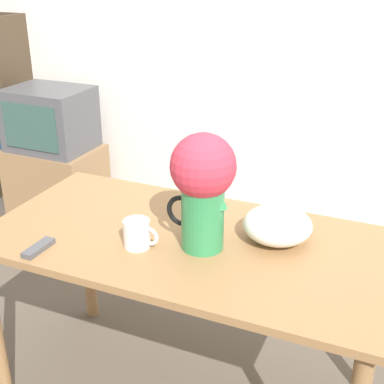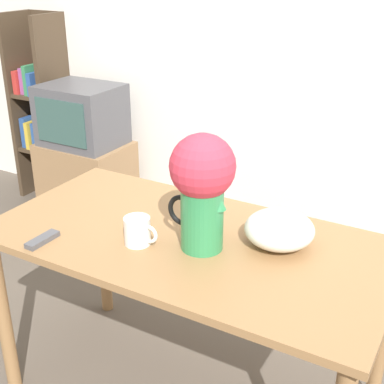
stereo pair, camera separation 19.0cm
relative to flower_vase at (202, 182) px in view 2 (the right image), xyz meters
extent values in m
cube|color=silver|center=(-0.02, 1.56, 0.24)|extent=(8.00, 0.05, 2.60)
cube|color=olive|center=(-0.08, 0.04, -0.28)|extent=(1.54, 0.79, 0.03)
cylinder|color=olive|center=(-0.79, -0.30, -0.68)|extent=(0.06, 0.06, 0.77)
cylinder|color=olive|center=(-0.79, 0.38, -0.68)|extent=(0.06, 0.06, 0.77)
cylinder|color=olive|center=(0.63, 0.38, -0.68)|extent=(0.06, 0.06, 0.77)
cylinder|color=#2D844C|center=(0.00, 0.00, -0.14)|extent=(0.15, 0.15, 0.24)
cone|color=#2D844C|center=(0.07, 0.00, -0.06)|extent=(0.05, 0.05, 0.06)
torus|color=black|center=(-0.08, 0.00, -0.13)|extent=(0.12, 0.02, 0.12)
sphere|color=#3D7033|center=(0.00, 0.00, 0.02)|extent=(0.18, 0.18, 0.18)
sphere|color=#CC3347|center=(0.00, 0.00, 0.06)|extent=(0.23, 0.23, 0.23)
cylinder|color=white|center=(-0.22, -0.09, -0.21)|extent=(0.10, 0.10, 0.11)
torus|color=white|center=(-0.17, -0.09, -0.21)|extent=(0.07, 0.01, 0.07)
ellipsoid|color=silver|center=(0.24, 0.16, -0.20)|extent=(0.26, 0.26, 0.13)
cube|color=#4C4C51|center=(-0.54, -0.26, -0.25)|extent=(0.05, 0.14, 0.02)
cube|color=#8E6B47|center=(-1.59, 1.19, -0.77)|extent=(0.60, 0.44, 0.58)
cube|color=#4C4C51|center=(-1.59, 1.19, -0.28)|extent=(0.53, 0.41, 0.41)
cube|color=#33514C|center=(-1.59, 0.98, -0.28)|extent=(0.41, 0.01, 0.30)
cube|color=#423323|center=(-2.33, 1.38, -0.35)|extent=(0.04, 0.32, 1.41)
cube|color=#423323|center=(-2.00, 1.38, -0.35)|extent=(0.04, 0.32, 1.41)
cube|color=#423323|center=(-2.16, 1.54, -0.35)|extent=(0.36, 0.01, 1.41)
cube|color=#423323|center=(-2.16, 1.38, -0.67)|extent=(0.29, 0.30, 0.03)
cube|color=#284C8E|center=(-2.26, 1.37, -0.53)|extent=(0.05, 0.23, 0.23)
cube|color=gold|center=(-2.21, 1.37, -0.55)|extent=(0.04, 0.26, 0.21)
cube|color=#284C8E|center=(-2.16, 1.37, -0.55)|extent=(0.05, 0.22, 0.21)
cube|color=#423323|center=(-2.16, 1.38, -0.24)|extent=(0.29, 0.30, 0.03)
cube|color=#B72D28|center=(-2.27, 1.37, -0.14)|extent=(0.04, 0.25, 0.17)
cube|color=#934784|center=(-2.21, 1.37, -0.13)|extent=(0.05, 0.21, 0.19)
cube|color=#337A4C|center=(-2.16, 1.37, -0.12)|extent=(0.04, 0.25, 0.22)
cube|color=#284C8E|center=(-2.12, 1.37, -0.14)|extent=(0.04, 0.27, 0.17)
camera|label=1|loc=(0.65, -1.59, 0.73)|focal=50.00mm
camera|label=2|loc=(0.82, -1.51, 0.73)|focal=50.00mm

